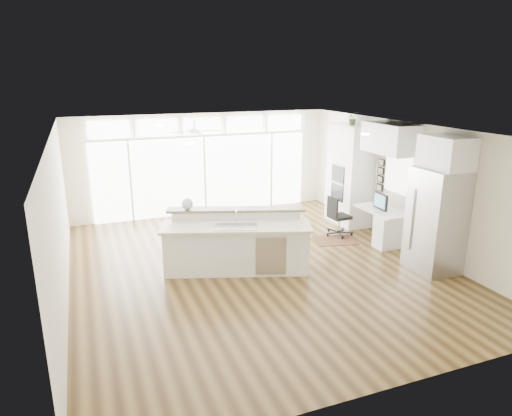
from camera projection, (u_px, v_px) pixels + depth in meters
name	position (u px, v px, depth m)	size (l,w,h in m)	color
floor	(258.00, 267.00, 9.06)	(7.00, 8.00, 0.02)	#3F2B13
ceiling	(258.00, 130.00, 8.30)	(7.00, 8.00, 0.02)	white
wall_back	(204.00, 164.00, 12.25)	(7.00, 0.04, 2.70)	#EFE8CF
wall_front	(388.00, 290.00, 5.10)	(7.00, 0.04, 2.70)	#EFE8CF
wall_left	(59.00, 222.00, 7.46)	(0.04, 8.00, 2.70)	#EFE8CF
wall_right	(408.00, 185.00, 9.89)	(0.04, 8.00, 2.70)	#EFE8CF
glass_wall	(204.00, 175.00, 12.29)	(5.80, 0.06, 2.08)	silver
transom_row	(203.00, 126.00, 11.91)	(5.90, 0.06, 0.40)	silver
desk_window	(398.00, 174.00, 10.09)	(0.04, 0.85, 0.85)	white
ceiling_fan	(194.00, 127.00, 10.69)	(1.16, 1.16, 0.32)	white
recessed_lights	(254.00, 129.00, 8.48)	(3.40, 3.00, 0.02)	white
oven_cabinet	(349.00, 175.00, 11.41)	(0.64, 1.20, 2.50)	white
desk_nook	(382.00, 226.00, 10.30)	(0.72, 1.30, 0.76)	white
upper_cabinets	(390.00, 138.00, 9.76)	(0.64, 1.30, 0.64)	white
refrigerator	(436.00, 221.00, 8.64)	(0.76, 0.90, 2.00)	#B1B1B5
fridge_cabinet	(447.00, 152.00, 8.30)	(0.64, 0.90, 0.60)	white
framed_photos	(381.00, 175.00, 10.68)	(0.06, 0.22, 0.80)	black
kitchen_island	(236.00, 243.00, 8.73)	(2.83, 1.07, 1.12)	white
rug	(335.00, 240.00, 10.47)	(0.94, 0.68, 0.01)	#351C10
office_chair	(340.00, 216.00, 10.70)	(0.49, 0.45, 0.93)	black
fishbowl	(187.00, 204.00, 8.88)	(0.23, 0.23, 0.23)	silver
monitor	(381.00, 201.00, 10.11)	(0.08, 0.49, 0.41)	black
keyboard	(374.00, 210.00, 10.11)	(0.13, 0.34, 0.02)	silver
potted_plant	(352.00, 119.00, 11.03)	(0.27, 0.30, 0.24)	#335424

